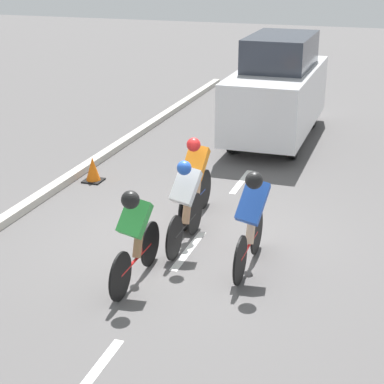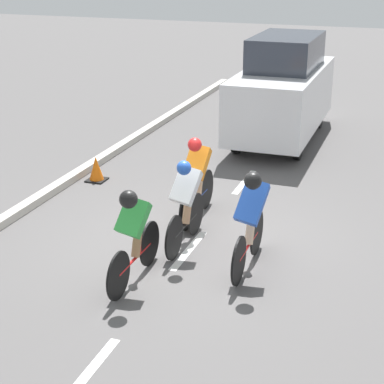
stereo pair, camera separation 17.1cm
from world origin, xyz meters
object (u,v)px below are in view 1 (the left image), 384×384
at_px(cyclist_green, 135,232).
at_px(traffic_cone, 93,170).
at_px(cyclist_orange, 196,176).
at_px(support_car, 278,89).
at_px(cyclist_blue, 251,216).
at_px(cyclist_white, 185,201).

bearing_deg(cyclist_green, traffic_cone, -55.50).
distance_m(cyclist_orange, support_car, 5.31).
bearing_deg(traffic_cone, support_car, -123.92).
bearing_deg(support_car, cyclist_blue, 98.51).
distance_m(cyclist_blue, cyclist_green, 1.62).
distance_m(cyclist_white, cyclist_green, 1.30).
bearing_deg(cyclist_orange, cyclist_white, 100.14).
distance_m(cyclist_white, traffic_cone, 3.53).
height_order(cyclist_white, traffic_cone, cyclist_white).
bearing_deg(cyclist_blue, traffic_cone, -34.92).
height_order(cyclist_green, traffic_cone, cyclist_green).
relative_size(cyclist_blue, traffic_cone, 3.40).
bearing_deg(cyclist_orange, cyclist_blue, 131.39).
distance_m(cyclist_blue, traffic_cone, 4.64).
height_order(cyclist_orange, cyclist_green, cyclist_orange).
distance_m(support_car, traffic_cone, 5.04).
relative_size(cyclist_blue, cyclist_orange, 1.00).
relative_size(cyclist_white, support_car, 0.36).
distance_m(cyclist_white, support_car, 6.36).
height_order(cyclist_blue, cyclist_white, cyclist_blue).
xyz_separation_m(cyclist_orange, cyclist_green, (0.08, 2.33, -0.01)).
bearing_deg(cyclist_orange, support_car, -92.99).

